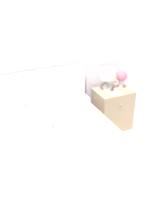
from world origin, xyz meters
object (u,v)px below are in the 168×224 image
Objects in this scene: teacup at (117,91)px; bed at (45,171)px; flower_vase at (122,77)px; table_lamp at (108,75)px; nightstand at (112,109)px.

bed is at bearing -150.91° from teacup.
teacup is (-0.15, -0.13, -0.13)m from flower_vase.
table_lamp reaches higher than teacup.
nightstand is 5.13× the size of teacup.
bed is at bearing -144.86° from table_lamp.
table_lamp is at bearing 113.54° from teacup.
bed is 1.56m from table_lamp.
bed is at bearing -149.65° from flower_vase.
flower_vase is 0.23m from teacup.
nightstand is 2.44× the size of flower_vase.
nightstand is 0.52m from table_lamp.
teacup is (-0.01, -0.09, 0.32)m from nightstand.
bed is at bearing -147.97° from nightstand.
flower_vase is at bearing -4.48° from table_lamp.
bed reaches higher than teacup.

